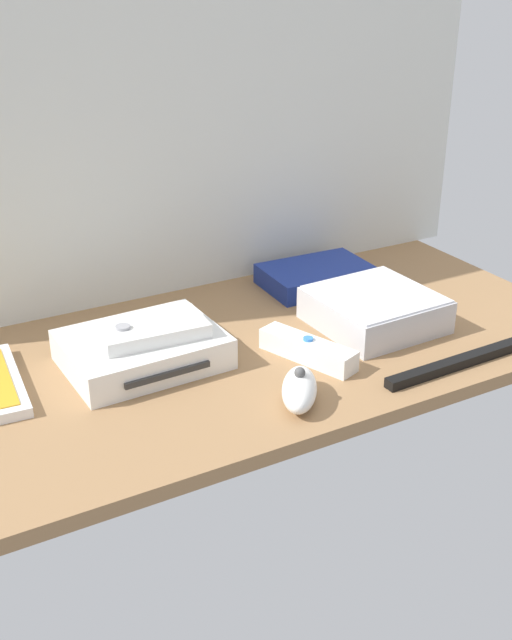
{
  "coord_description": "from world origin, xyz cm",
  "views": [
    {
      "loc": [
        -48.85,
        -87.67,
        51.67
      ],
      "look_at": [
        0.0,
        0.0,
        4.0
      ],
      "focal_mm": 43.65,
      "sensor_mm": 36.0,
      "label": 1
    }
  ],
  "objects_px": {
    "game_console": "(143,349)",
    "network_router": "(316,276)",
    "remote_wand": "(308,350)",
    "remote_classic_pad": "(152,330)",
    "sensor_bar": "(457,363)",
    "mini_computer": "(375,309)",
    "remote_nunchuk": "(299,389)"
  },
  "relations": [
    {
      "from": "game_console",
      "to": "sensor_bar",
      "type": "height_order",
      "value": "game_console"
    },
    {
      "from": "remote_wand",
      "to": "remote_classic_pad",
      "type": "xyz_separation_m",
      "value": [
        -0.19,
        0.09,
        0.04
      ]
    },
    {
      "from": "game_console",
      "to": "remote_wand",
      "type": "bearing_deg",
      "value": -27.74
    },
    {
      "from": "game_console",
      "to": "network_router",
      "type": "relative_size",
      "value": 1.16
    },
    {
      "from": "network_router",
      "to": "game_console",
      "type": "bearing_deg",
      "value": -159.53
    },
    {
      "from": "remote_classic_pad",
      "to": "sensor_bar",
      "type": "xyz_separation_m",
      "value": [
        0.36,
        -0.21,
        -0.05
      ]
    },
    {
      "from": "remote_nunchuk",
      "to": "remote_classic_pad",
      "type": "distance_m",
      "value": 0.22
    },
    {
      "from": "sensor_bar",
      "to": "network_router",
      "type": "bearing_deg",
      "value": 90.31
    },
    {
      "from": "sensor_bar",
      "to": "mini_computer",
      "type": "bearing_deg",
      "value": 95.14
    },
    {
      "from": "mini_computer",
      "to": "sensor_bar",
      "type": "bearing_deg",
      "value": -83.66
    },
    {
      "from": "mini_computer",
      "to": "remote_wand",
      "type": "relative_size",
      "value": 1.16
    },
    {
      "from": "remote_wand",
      "to": "remote_nunchuk",
      "type": "xyz_separation_m",
      "value": [
        -0.07,
        -0.09,
        0.01
      ]
    },
    {
      "from": "remote_wand",
      "to": "remote_nunchuk",
      "type": "bearing_deg",
      "value": -147.88
    },
    {
      "from": "network_router",
      "to": "remote_classic_pad",
      "type": "distance_m",
      "value": 0.38
    },
    {
      "from": "network_router",
      "to": "sensor_bar",
      "type": "distance_m",
      "value": 0.34
    },
    {
      "from": "game_console",
      "to": "mini_computer",
      "type": "bearing_deg",
      "value": -10.71
    },
    {
      "from": "remote_nunchuk",
      "to": "sensor_bar",
      "type": "relative_size",
      "value": 0.45
    },
    {
      "from": "sensor_bar",
      "to": "remote_classic_pad",
      "type": "bearing_deg",
      "value": 148.58
    },
    {
      "from": "game_console",
      "to": "network_router",
      "type": "height_order",
      "value": "game_console"
    },
    {
      "from": "game_console",
      "to": "sensor_bar",
      "type": "distance_m",
      "value": 0.43
    },
    {
      "from": "game_console",
      "to": "remote_nunchuk",
      "type": "xyz_separation_m",
      "value": [
        0.13,
        -0.19,
        -0.0
      ]
    },
    {
      "from": "game_console",
      "to": "network_router",
      "type": "distance_m",
      "value": 0.38
    },
    {
      "from": "sensor_bar",
      "to": "game_console",
      "type": "bearing_deg",
      "value": 148.17
    },
    {
      "from": "network_router",
      "to": "remote_nunchuk",
      "type": "height_order",
      "value": "remote_nunchuk"
    },
    {
      "from": "remote_wand",
      "to": "sensor_bar",
      "type": "height_order",
      "value": "remote_wand"
    },
    {
      "from": "remote_nunchuk",
      "to": "remote_classic_pad",
      "type": "xyz_separation_m",
      "value": [
        -0.12,
        0.18,
        0.03
      ]
    },
    {
      "from": "mini_computer",
      "to": "network_router",
      "type": "xyz_separation_m",
      "value": [
        0.01,
        0.17,
        -0.01
      ]
    },
    {
      "from": "network_router",
      "to": "sensor_bar",
      "type": "xyz_separation_m",
      "value": [
        0.01,
        -0.34,
        -0.01
      ]
    },
    {
      "from": "remote_wand",
      "to": "remote_classic_pad",
      "type": "distance_m",
      "value": 0.22
    },
    {
      "from": "remote_nunchuk",
      "to": "remote_classic_pad",
      "type": "bearing_deg",
      "value": 157.88
    },
    {
      "from": "remote_nunchuk",
      "to": "network_router",
      "type": "bearing_deg",
      "value": 87.99
    },
    {
      "from": "mini_computer",
      "to": "network_router",
      "type": "distance_m",
      "value": 0.18
    }
  ]
}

